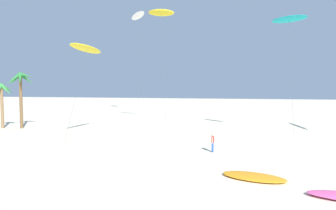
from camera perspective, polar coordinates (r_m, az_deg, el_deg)
The scene contains 8 objects.
palm_tree_0 at distance 46.37m, azimuth -30.79°, elevation 2.11°, with size 3.27×3.40×6.42m.
palm_tree_1 at distance 44.83m, azimuth -27.83°, elevation 3.80°, with size 4.02×3.43×7.97m.
flying_kite_1 at distance 37.86m, azimuth 23.39°, elevation 15.74°, with size 4.18×4.17×14.52m.
flying_kite_2 at distance 66.14m, azimuth -6.17°, elevation 17.61°, with size 5.90×11.83×22.67m.
flying_kite_3 at distance 46.25m, azimuth -1.45°, elevation 18.28°, with size 4.75×4.57×18.46m.
flying_kite_4 at distance 32.79m, azimuth -16.22°, elevation 10.95°, with size 2.15×6.35×10.59m.
grounded_kite_1 at distance 19.21m, azimuth 17.07°, elevation -13.77°, with size 4.30×2.74×0.25m.
person_near_right at distance 25.69m, azimuth 9.08°, elevation -7.46°, with size 0.25×0.50×1.66m.
Camera 1 is at (7.35, 1.39, 5.80)m, focal length 29.94 mm.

